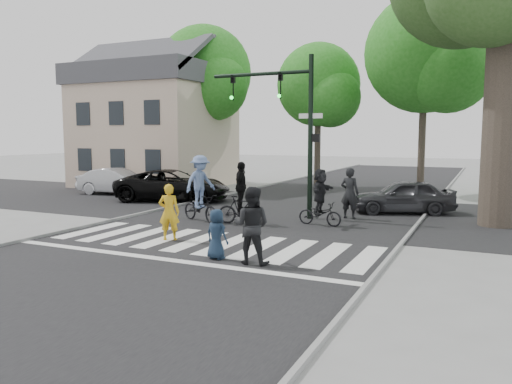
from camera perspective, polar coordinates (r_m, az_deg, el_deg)
ground at (r=13.74m, az=-7.27°, el=-6.59°), size 120.00×120.00×0.00m
road_stem at (r=18.07m, az=1.26°, el=-3.35°), size 10.00×70.00×0.01m
road_cross at (r=20.82m, az=4.62°, el=-2.06°), size 70.00×10.00×0.01m
curb_left at (r=20.61m, az=-11.69°, el=-2.14°), size 0.10×70.00×0.10m
curb_right at (r=16.70m, az=17.36°, el=-4.31°), size 0.10×70.00×0.10m
crosswalk at (r=14.29m, az=-5.85°, el=-6.03°), size 10.00×3.85×0.01m
traffic_signal at (r=18.79m, az=3.79°, el=8.94°), size 4.45×0.29×6.00m
bg_tree_0 at (r=34.53m, az=-12.55°, el=11.42°), size 5.46×5.20×8.97m
bg_tree_1 at (r=31.33m, az=-5.68°, el=13.00°), size 6.09×5.80×9.80m
bg_tree_2 at (r=29.42m, az=7.48°, el=11.69°), size 5.04×4.80×8.40m
bg_tree_3 at (r=26.98m, az=19.36°, el=14.35°), size 6.30×6.00×10.20m
house at (r=31.44m, az=-11.45°, el=7.67°), size 8.40×8.10×8.82m
pedestrian_woman at (r=14.94m, az=-9.90°, el=-2.28°), size 0.72×0.61×1.68m
pedestrian_child at (r=12.56m, az=-4.54°, el=-4.83°), size 0.68×0.51×1.27m
pedestrian_adult at (r=12.02m, az=-0.52°, el=-3.84°), size 1.00×0.82×1.88m
cyclist_left at (r=18.01m, az=-6.37°, el=-0.11°), size 1.99×1.39×2.39m
cyclist_mid at (r=17.39m, az=-1.71°, el=-0.77°), size 1.73×1.08×2.19m
cyclist_right at (r=17.26m, az=7.34°, el=-0.94°), size 1.59×1.48×1.97m
car_suv at (r=23.90m, az=-9.45°, el=0.77°), size 5.83×3.86×1.49m
car_silver at (r=27.12m, az=-15.58°, el=1.17°), size 4.33×2.03×1.37m
car_grey at (r=20.72m, az=16.44°, el=-0.47°), size 4.28×2.91×1.35m
bystander_dark at (r=18.83m, az=10.66°, el=-0.13°), size 0.74×0.53×1.92m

